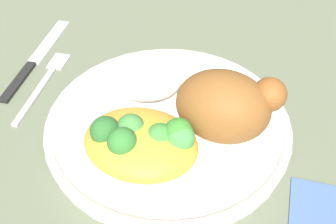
# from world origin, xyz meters

# --- Properties ---
(ground_plane) EXTENTS (2.00, 2.00, 0.00)m
(ground_plane) POSITION_xyz_m (0.00, 0.00, 0.00)
(ground_plane) COLOR #606951
(plate) EXTENTS (0.27, 0.27, 0.02)m
(plate) POSITION_xyz_m (0.00, 0.00, 0.01)
(plate) COLOR white
(plate) RESTS_ON ground_plane
(roasted_chicken) EXTENTS (0.11, 0.08, 0.07)m
(roasted_chicken) POSITION_xyz_m (0.06, 0.01, 0.06)
(roasted_chicken) COLOR brown
(roasted_chicken) RESTS_ON plate
(rice_pile) EXTENTS (0.09, 0.08, 0.04)m
(rice_pile) POSITION_xyz_m (-0.04, 0.04, 0.04)
(rice_pile) COLOR white
(rice_pile) RESTS_ON plate
(mac_cheese_with_broccoli) EXTENTS (0.12, 0.09, 0.05)m
(mac_cheese_with_broccoli) POSITION_xyz_m (-0.01, -0.06, 0.04)
(mac_cheese_with_broccoli) COLOR gold
(mac_cheese_with_broccoli) RESTS_ON plate
(fork) EXTENTS (0.03, 0.14, 0.01)m
(fork) POSITION_xyz_m (-0.18, 0.03, 0.00)
(fork) COLOR #B2B2B7
(fork) RESTS_ON ground_plane
(knife) EXTENTS (0.04, 0.19, 0.01)m
(knife) POSITION_xyz_m (-0.21, 0.05, 0.00)
(knife) COLOR black
(knife) RESTS_ON ground_plane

